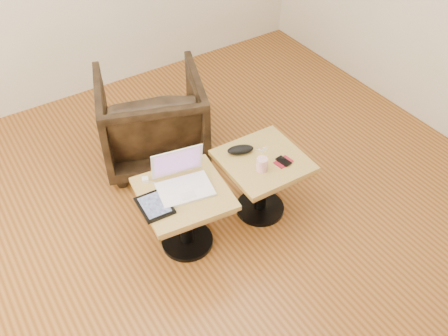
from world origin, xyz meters
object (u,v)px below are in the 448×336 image
armchair (152,118)px  side_table_left (185,205)px  side_table_right (262,172)px  laptop (182,180)px  striped_cup (262,164)px

armchair → side_table_left: bearing=95.4°
side_table_right → armchair: size_ratio=0.69×
side_table_right → laptop: bearing=174.7°
side_table_right → striped_cup: bearing=-130.9°
laptop → armchair: armchair is taller
laptop → side_table_left: bearing=-104.0°
side_table_left → armchair: 0.96m
laptop → striped_cup: (0.50, -0.14, -0.00)m
side_table_left → striped_cup: size_ratio=6.39×
laptop → armchair: size_ratio=0.47×
side_table_left → laptop: laptop is taller
laptop → armchair: (0.22, 0.89, -0.17)m
laptop → side_table_right: bearing=4.4°
side_table_left → laptop: (0.02, 0.05, 0.17)m
striped_cup → armchair: armchair is taller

